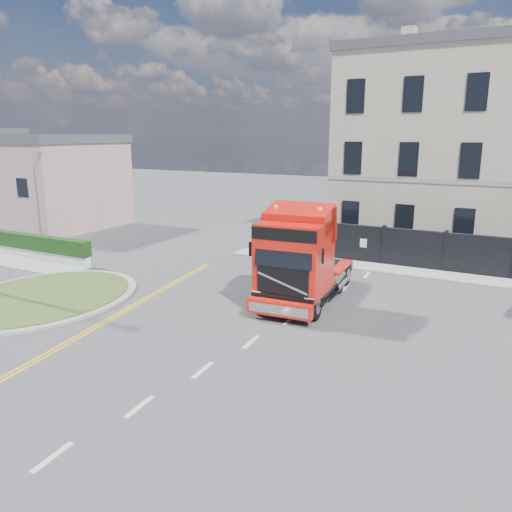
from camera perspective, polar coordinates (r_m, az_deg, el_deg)
The scene contains 11 objects.
ground at distance 20.01m, azimuth -3.47°, elevation -5.53°, with size 120.00×120.00×0.00m, color #424244.
traffic_island at distance 22.33m, azimuth -23.27°, elevation -4.38°, with size 6.80×6.80×0.17m.
hedge_wall at distance 29.45m, azimuth -24.07°, elevation 1.07°, with size 8.00×0.55×1.35m.
pavement_side at distance 28.95m, azimuth -25.62°, elevation -0.70°, with size 8.50×1.80×0.10m, color #989893.
seaside_bldg_pink at distance 39.18m, azimuth -22.23°, elevation 7.48°, with size 8.00×8.00×6.00m, color #D1A3A5.
seaside_bldg_cream at distance 46.75m, azimuth -26.71°, elevation 7.28°, with size 9.00×8.00×5.00m, color silver.
hoarding_fence at distance 25.94m, azimuth 19.80°, elevation 0.47°, with size 18.80×0.25×2.00m.
georgian_building at distance 32.85m, azimuth 21.49°, elevation 11.39°, with size 12.30×10.30×12.80m.
pavement_far at distance 25.37m, azimuth 18.10°, elevation -1.88°, with size 20.00×1.60×0.12m, color #989893.
truck at distance 19.55m, azimuth 5.01°, elevation -0.67°, with size 2.90×6.67×3.90m.
lamppost_slim at distance 33.23m, azimuth -23.70°, elevation 6.96°, with size 0.23×0.46×5.63m.
Camera 1 is at (9.86, -16.11, 6.60)m, focal length 35.00 mm.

